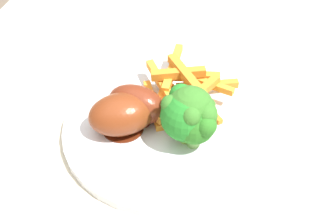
{
  "coord_description": "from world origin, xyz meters",
  "views": [
    {
      "loc": [
        -0.42,
        -0.13,
        1.15
      ],
      "look_at": [
        -0.03,
        -0.04,
        0.78
      ],
      "focal_mm": 45.15,
      "sensor_mm": 36.0,
      "label": 1
    }
  ],
  "objects_px": {
    "dining_table": "(147,161)",
    "dinner_plate": "(168,126)",
    "broccoli_floret_middle": "(186,114)",
    "chicken_drumstick_near": "(125,114)",
    "chicken_drumstick_extra": "(128,111)",
    "chicken_drumstick_far": "(136,105)",
    "carrot_fries_pile": "(182,88)",
    "broccoli_floret_front": "(191,111)",
    "broccoli_floret_back": "(197,122)"
  },
  "relations": [
    {
      "from": "dining_table",
      "to": "dinner_plate",
      "type": "bearing_deg",
      "value": -129.71
    },
    {
      "from": "broccoli_floret_middle",
      "to": "chicken_drumstick_near",
      "type": "height_order",
      "value": "broccoli_floret_middle"
    },
    {
      "from": "dining_table",
      "to": "chicken_drumstick_extra",
      "type": "distance_m",
      "value": 0.15
    },
    {
      "from": "dinner_plate",
      "to": "chicken_drumstick_far",
      "type": "bearing_deg",
      "value": 90.93
    },
    {
      "from": "chicken_drumstick_near",
      "to": "chicken_drumstick_far",
      "type": "bearing_deg",
      "value": -27.03
    },
    {
      "from": "carrot_fries_pile",
      "to": "chicken_drumstick_near",
      "type": "bearing_deg",
      "value": 139.2
    },
    {
      "from": "dining_table",
      "to": "broccoli_floret_middle",
      "type": "relative_size",
      "value": 17.5
    },
    {
      "from": "dining_table",
      "to": "chicken_drumstick_extra",
      "type": "bearing_deg",
      "value": 168.6
    },
    {
      "from": "dining_table",
      "to": "broccoli_floret_front",
      "type": "xyz_separation_m",
      "value": [
        -0.06,
        -0.07,
        0.17
      ]
    },
    {
      "from": "broccoli_floret_middle",
      "to": "broccoli_floret_back",
      "type": "xyz_separation_m",
      "value": [
        -0.01,
        -0.01,
        -0.0
      ]
    },
    {
      "from": "chicken_drumstick_near",
      "to": "chicken_drumstick_extra",
      "type": "xyz_separation_m",
      "value": [
        0.01,
        -0.0,
        -0.0
      ]
    },
    {
      "from": "dinner_plate",
      "to": "carrot_fries_pile",
      "type": "xyz_separation_m",
      "value": [
        0.05,
        -0.01,
        0.03
      ]
    },
    {
      "from": "dining_table",
      "to": "broccoli_floret_back",
      "type": "relative_size",
      "value": 20.05
    },
    {
      "from": "broccoli_floret_front",
      "to": "chicken_drumstick_far",
      "type": "xyz_separation_m",
      "value": [
        0.02,
        0.07,
        -0.02
      ]
    },
    {
      "from": "broccoli_floret_front",
      "to": "chicken_drumstick_extra",
      "type": "bearing_deg",
      "value": 81.23
    },
    {
      "from": "chicken_drumstick_near",
      "to": "broccoli_floret_front",
      "type": "bearing_deg",
      "value": -91.18
    },
    {
      "from": "chicken_drumstick_far",
      "to": "dinner_plate",
      "type": "bearing_deg",
      "value": -89.07
    },
    {
      "from": "chicken_drumstick_far",
      "to": "broccoli_floret_front",
      "type": "bearing_deg",
      "value": -105.67
    },
    {
      "from": "broccoli_floret_front",
      "to": "chicken_drumstick_extra",
      "type": "relative_size",
      "value": 0.66
    },
    {
      "from": "broccoli_floret_middle",
      "to": "chicken_drumstick_extra",
      "type": "relative_size",
      "value": 0.63
    },
    {
      "from": "broccoli_floret_front",
      "to": "chicken_drumstick_near",
      "type": "relative_size",
      "value": 0.56
    },
    {
      "from": "dinner_plate",
      "to": "chicken_drumstick_extra",
      "type": "xyz_separation_m",
      "value": [
        -0.01,
        0.05,
        0.03
      ]
    },
    {
      "from": "dining_table",
      "to": "chicken_drumstick_far",
      "type": "height_order",
      "value": "chicken_drumstick_far"
    },
    {
      "from": "broccoli_floret_front",
      "to": "chicken_drumstick_extra",
      "type": "distance_m",
      "value": 0.09
    },
    {
      "from": "broccoli_floret_front",
      "to": "broccoli_floret_back",
      "type": "xyz_separation_m",
      "value": [
        -0.01,
        -0.01,
        -0.01
      ]
    },
    {
      "from": "broccoli_floret_front",
      "to": "carrot_fries_pile",
      "type": "height_order",
      "value": "broccoli_floret_front"
    },
    {
      "from": "chicken_drumstick_near",
      "to": "chicken_drumstick_extra",
      "type": "relative_size",
      "value": 1.17
    },
    {
      "from": "broccoli_floret_back",
      "to": "carrot_fries_pile",
      "type": "bearing_deg",
      "value": 23.55
    },
    {
      "from": "broccoli_floret_front",
      "to": "broccoli_floret_back",
      "type": "relative_size",
      "value": 1.2
    },
    {
      "from": "broccoli_floret_back",
      "to": "chicken_drumstick_near",
      "type": "xyz_separation_m",
      "value": [
        0.01,
        0.09,
        -0.01
      ]
    },
    {
      "from": "broccoli_floret_front",
      "to": "broccoli_floret_back",
      "type": "height_order",
      "value": "broccoli_floret_front"
    },
    {
      "from": "broccoli_floret_back",
      "to": "chicken_drumstick_near",
      "type": "bearing_deg",
      "value": 84.82
    },
    {
      "from": "broccoli_floret_middle",
      "to": "carrot_fries_pile",
      "type": "bearing_deg",
      "value": 15.03
    },
    {
      "from": "broccoli_floret_back",
      "to": "chicken_drumstick_near",
      "type": "distance_m",
      "value": 0.09
    },
    {
      "from": "carrot_fries_pile",
      "to": "chicken_drumstick_extra",
      "type": "distance_m",
      "value": 0.08
    },
    {
      "from": "dining_table",
      "to": "broccoli_floret_front",
      "type": "height_order",
      "value": "broccoli_floret_front"
    },
    {
      "from": "chicken_drumstick_far",
      "to": "carrot_fries_pile",
      "type": "bearing_deg",
      "value": -44.99
    },
    {
      "from": "broccoli_floret_middle",
      "to": "chicken_drumstick_extra",
      "type": "xyz_separation_m",
      "value": [
        0.01,
        0.08,
        -0.02
      ]
    },
    {
      "from": "dinner_plate",
      "to": "broccoli_floret_middle",
      "type": "distance_m",
      "value": 0.06
    },
    {
      "from": "broccoli_floret_front",
      "to": "chicken_drumstick_far",
      "type": "relative_size",
      "value": 0.57
    },
    {
      "from": "dinner_plate",
      "to": "broccoli_floret_back",
      "type": "distance_m",
      "value": 0.07
    },
    {
      "from": "dining_table",
      "to": "broccoli_floret_back",
      "type": "height_order",
      "value": "broccoli_floret_back"
    },
    {
      "from": "broccoli_floret_front",
      "to": "chicken_drumstick_extra",
      "type": "xyz_separation_m",
      "value": [
        0.01,
        0.08,
        -0.03
      ]
    },
    {
      "from": "dining_table",
      "to": "broccoli_floret_back",
      "type": "distance_m",
      "value": 0.19
    },
    {
      "from": "broccoli_floret_middle",
      "to": "chicken_drumstick_near",
      "type": "xyz_separation_m",
      "value": [
        0.0,
        0.08,
        -0.02
      ]
    },
    {
      "from": "chicken_drumstick_near",
      "to": "chicken_drumstick_far",
      "type": "distance_m",
      "value": 0.02
    },
    {
      "from": "carrot_fries_pile",
      "to": "chicken_drumstick_extra",
      "type": "relative_size",
      "value": 1.27
    },
    {
      "from": "chicken_drumstick_far",
      "to": "broccoli_floret_middle",
      "type": "bearing_deg",
      "value": -108.07
    },
    {
      "from": "broccoli_floret_middle",
      "to": "carrot_fries_pile",
      "type": "xyz_separation_m",
      "value": [
        0.07,
        0.02,
        -0.02
      ]
    },
    {
      "from": "broccoli_floret_middle",
      "to": "chicken_drumstick_far",
      "type": "bearing_deg",
      "value": 71.93
    }
  ]
}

